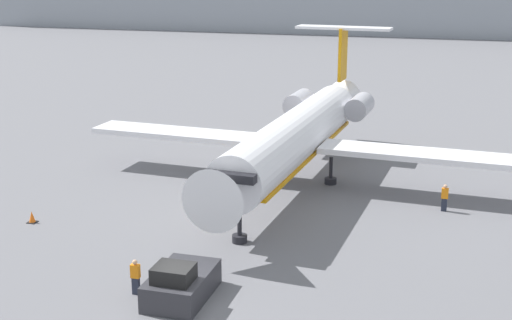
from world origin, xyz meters
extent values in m
plane|color=slate|center=(0.00, 0.00, 0.00)|extent=(600.00, 600.00, 0.00)
cube|color=#8C939E|center=(0.00, 120.00, 5.93)|extent=(180.00, 16.00, 11.87)
cylinder|color=white|center=(0.85, 17.23, 3.40)|extent=(4.52, 21.62, 3.15)
cone|color=white|center=(0.08, 5.26, 3.40)|extent=(3.31, 2.72, 3.15)
cube|color=black|center=(0.15, 6.27, 3.95)|extent=(2.72, 0.87, 0.44)
cone|color=white|center=(1.65, 29.67, 3.40)|extent=(3.05, 3.64, 2.84)
cube|color=orange|center=(0.85, 17.23, 2.37)|extent=(4.07, 19.46, 0.20)
cube|color=white|center=(9.05, 17.77, 2.69)|extent=(13.28, 3.59, 0.36)
cube|color=white|center=(-7.21, 18.82, 2.69)|extent=(13.28, 3.59, 0.36)
cylinder|color=#ADADB7|center=(3.74, 26.07, 3.79)|extent=(1.85, 3.34, 1.65)
cylinder|color=#ADADB7|center=(-0.89, 26.37, 3.79)|extent=(1.85, 3.34, 1.65)
cube|color=orange|center=(1.69, 30.36, 7.03)|extent=(0.38, 2.21, 4.12)
cube|color=white|center=(1.69, 30.36, 9.09)|extent=(7.52, 2.27, 0.20)
cylinder|color=black|center=(0.23, 7.51, 0.91)|extent=(0.24, 0.24, 1.82)
cylinder|color=black|center=(0.23, 7.51, 0.20)|extent=(0.80, 0.80, 0.40)
cylinder|color=black|center=(-1.09, 19.03, 0.91)|extent=(0.24, 0.24, 1.82)
cylinder|color=black|center=(-1.09, 19.03, 0.20)|extent=(0.80, 0.80, 0.40)
cylinder|color=black|center=(3.00, 18.76, 0.91)|extent=(0.24, 0.24, 1.82)
cylinder|color=black|center=(3.00, 18.76, 0.20)|extent=(0.80, 0.80, 0.40)
cube|color=#2D2D33|center=(-0.33, 0.79, 0.58)|extent=(2.35, 3.90, 1.17)
cube|color=black|center=(-0.33, -0.07, 1.52)|extent=(1.65, 1.40, 0.70)
cube|color=black|center=(-0.33, 2.66, 0.41)|extent=(2.12, 0.30, 0.70)
cube|color=#232838|center=(-2.40, 0.54, 0.39)|extent=(0.32, 0.20, 0.79)
cube|color=orange|center=(-2.40, 0.54, 1.10)|extent=(0.40, 0.24, 0.62)
sphere|color=tan|center=(-2.40, 0.54, 1.52)|extent=(0.23, 0.23, 0.23)
cube|color=#232838|center=(10.35, 15.41, 0.39)|extent=(0.32, 0.20, 0.78)
cube|color=orange|center=(10.35, 15.41, 1.09)|extent=(0.40, 0.24, 0.62)
sphere|color=tan|center=(10.35, 15.41, 1.52)|extent=(0.23, 0.23, 0.23)
cube|color=black|center=(-11.85, 7.06, 0.02)|extent=(0.50, 0.50, 0.04)
cone|color=orange|center=(-11.85, 7.06, 0.35)|extent=(0.36, 0.36, 0.61)
camera|label=1|loc=(10.61, -25.60, 14.30)|focal=50.00mm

